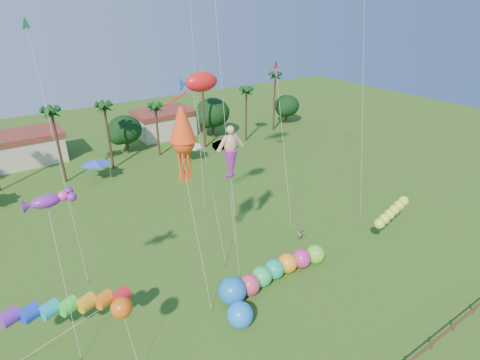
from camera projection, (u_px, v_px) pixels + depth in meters
ground at (313, 332)px, 28.76m from camera, size 160.00×160.00×0.00m
tree_line at (142, 127)px, 61.57m from camera, size 69.46×8.91×11.00m
buildings_row at (93, 138)px, 63.65m from camera, size 35.00×7.00×4.00m
tent_row at (97, 163)px, 51.65m from camera, size 31.00×4.00×0.60m
car_b at (225, 145)px, 64.48m from camera, size 4.37×2.37×1.37m
spectator_b at (301, 234)px, 39.36m from camera, size 1.00×0.94×1.63m
caterpillar_inflatable at (270, 273)px, 33.47m from camera, size 11.69×2.62×2.39m
blue_ball at (240, 315)px, 28.95m from camera, size 2.06×2.06×2.06m
rainbow_tube at (93, 307)px, 26.86m from camera, size 9.85×2.87×3.65m
green_worm at (379, 224)px, 37.66m from camera, size 8.79×2.13×3.39m
orange_ball_kite at (122, 308)px, 24.20m from camera, size 1.63×2.06×5.75m
merman_kite at (231, 157)px, 32.71m from camera, size 2.16×3.74×13.07m
fish_kite at (202, 82)px, 32.81m from camera, size 4.85×6.23×17.54m
squid_kite at (183, 142)px, 27.07m from camera, size 1.95×4.11×16.45m
lobster_kite at (46, 201)px, 24.35m from camera, size 3.56×4.53×11.81m
delta_kite_red at (276, 68)px, 38.18m from camera, size 1.42×5.23×17.67m
delta_kite_green at (28, 31)px, 27.93m from camera, size 0.94×4.82×22.00m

